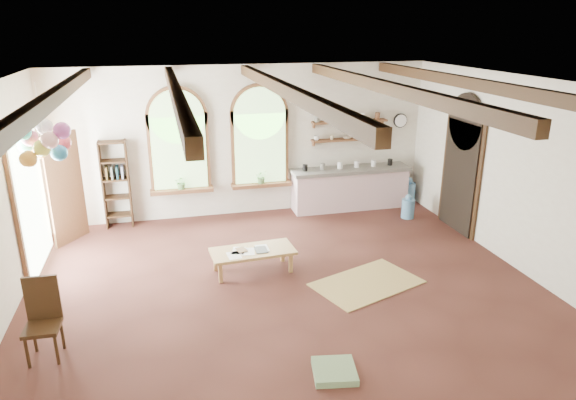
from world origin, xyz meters
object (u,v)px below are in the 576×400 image
object	(u,v)px
kitchen_counter	(350,188)
balloon_cluster	(44,141)
coffee_table	(253,252)
side_chair	(45,336)

from	to	relation	value
kitchen_counter	balloon_cluster	world-z (taller)	balloon_cluster
kitchen_counter	balloon_cluster	bearing A→B (deg)	-157.60
kitchen_counter	balloon_cluster	size ratio (longest dim) A/B	2.33
coffee_table	balloon_cluster	bearing A→B (deg)	175.22
kitchen_counter	side_chair	size ratio (longest dim) A/B	2.57
side_chair	balloon_cluster	world-z (taller)	balloon_cluster
coffee_table	kitchen_counter	bearing A→B (deg)	43.92
kitchen_counter	coffee_table	world-z (taller)	kitchen_counter
coffee_table	side_chair	distance (m)	3.39
side_chair	coffee_table	bearing A→B (deg)	29.94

